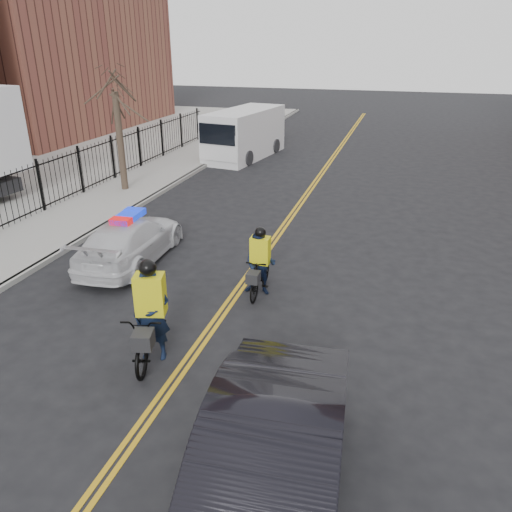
{
  "coord_description": "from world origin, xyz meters",
  "views": [
    {
      "loc": [
        3.78,
        -8.42,
        6.1
      ],
      "look_at": [
        0.65,
        2.11,
        1.3
      ],
      "focal_mm": 35.0,
      "sensor_mm": 36.0,
      "label": 1
    }
  ],
  "objects_px": {
    "cyclist_near": "(153,325)",
    "cyclist_far": "(260,268)",
    "police_cruiser": "(131,240)",
    "cargo_van": "(243,135)",
    "dark_sedan": "(267,478)"
  },
  "relations": [
    {
      "from": "dark_sedan",
      "to": "cyclist_near",
      "type": "distance_m",
      "value": 4.54
    },
    {
      "from": "dark_sedan",
      "to": "cyclist_near",
      "type": "relative_size",
      "value": 2.24
    },
    {
      "from": "cargo_van",
      "to": "cyclist_far",
      "type": "xyz_separation_m",
      "value": [
        5.38,
        -15.27,
        -0.53
      ]
    },
    {
      "from": "cyclist_far",
      "to": "cyclist_near",
      "type": "bearing_deg",
      "value": -112.31
    },
    {
      "from": "dark_sedan",
      "to": "cyclist_far",
      "type": "bearing_deg",
      "value": 102.04
    },
    {
      "from": "cargo_van",
      "to": "cyclist_near",
      "type": "relative_size",
      "value": 2.7
    },
    {
      "from": "dark_sedan",
      "to": "cargo_van",
      "type": "height_order",
      "value": "cargo_van"
    },
    {
      "from": "cyclist_near",
      "to": "cyclist_far",
      "type": "distance_m",
      "value": 3.58
    },
    {
      "from": "dark_sedan",
      "to": "cargo_van",
      "type": "distance_m",
      "value": 22.96
    },
    {
      "from": "dark_sedan",
      "to": "cyclist_near",
      "type": "xyz_separation_m",
      "value": [
        -3.27,
        3.15,
        -0.11
      ]
    },
    {
      "from": "police_cruiser",
      "to": "dark_sedan",
      "type": "distance_m",
      "value": 9.64
    },
    {
      "from": "dark_sedan",
      "to": "cargo_van",
      "type": "bearing_deg",
      "value": 103.83
    },
    {
      "from": "police_cruiser",
      "to": "cyclist_far",
      "type": "distance_m",
      "value": 4.32
    },
    {
      "from": "dark_sedan",
      "to": "cyclist_far",
      "type": "xyz_separation_m",
      "value": [
        -1.97,
        6.49,
        -0.15
      ]
    },
    {
      "from": "cyclist_near",
      "to": "cyclist_far",
      "type": "height_order",
      "value": "cyclist_near"
    }
  ]
}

